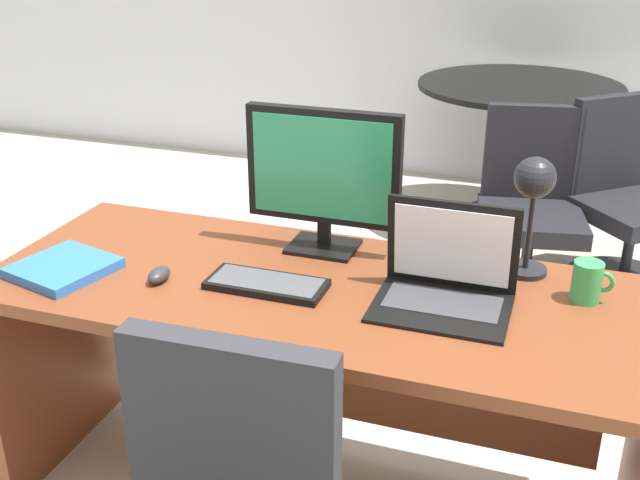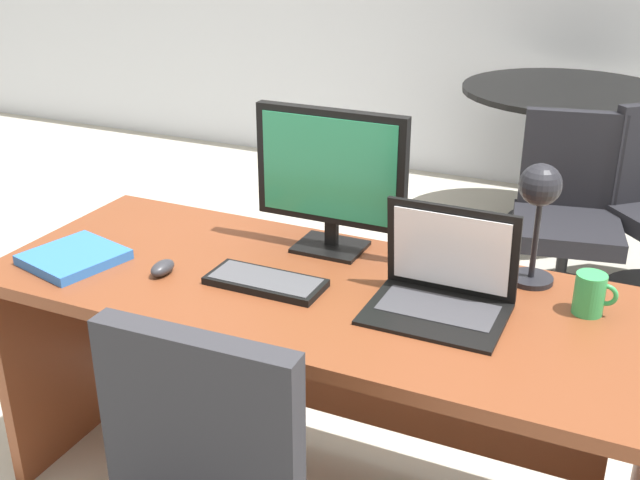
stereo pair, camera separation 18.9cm
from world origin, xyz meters
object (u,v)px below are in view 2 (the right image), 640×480
Objects in this scene: meeting_chair_far at (565,232)px; laptop at (445,277)px; mouse at (163,268)px; meeting_table at (563,124)px; desk_lamp at (539,200)px; desk at (322,345)px; monitor at (330,173)px; keyboard at (266,282)px; book at (74,257)px; coffee_mug at (590,294)px.

laptop is at bearing -93.76° from meeting_chair_far.
meeting_table is at bearing 75.49° from mouse.
desk is at bearing -159.59° from desk_lamp.
monitor reaches higher than keyboard.
mouse is (-0.35, -0.35, -0.22)m from monitor.
meeting_table is 0.93m from meeting_chair_far.
desk_lamp is (0.52, 0.20, 0.46)m from desk.
meeting_table is (0.28, 2.52, 0.06)m from desk.
desk_lamp is 1.30m from book.
laptop is (0.40, -0.20, -0.16)m from monitor.
laptop reaches higher than desk.
desk is 0.50m from mouse.
book is 0.26× the size of meeting_table.
laptop is 0.31× the size of meeting_table.
laptop reaches higher than coffee_mug.
book is at bearing -167.69° from coffee_mug.
meeting_chair_far is at bearing 86.24° from laptop.
meeting_chair_far reaches higher than mouse.
coffee_mug is at bearing -30.14° from desk_lamp.
coffee_mug is at bearing 8.25° from desk.
coffee_mug is 0.13× the size of meeting_chair_far.
coffee_mug reaches higher than keyboard.
meeting_table is (-0.06, 2.53, -0.23)m from laptop.
mouse is at bearing -104.51° from meeting_table.
meeting_table is (0.97, 2.72, -0.17)m from book.
keyboard is 2.97× the size of coffee_mug.
monitor reaches higher than meeting_table.
desk_lamp is (0.58, 0.01, 0.01)m from monitor.
desk is at bearing 21.50° from mouse.
laptop reaches higher than book.
mouse is at bearing -158.50° from desk.
desk is 5.67× the size of keyboard.
meeting_chair_far is (-0.07, 1.45, -0.66)m from desk_lamp.
monitor is 5.18× the size of mouse.
coffee_mug is (0.34, 0.11, -0.02)m from laptop.
monitor reaches higher than mouse.
desk is 6.20× the size of book.
coffee_mug is (0.16, -0.10, -0.19)m from desk_lamp.
mouse is 1.03m from desk_lamp.
keyboard is 0.84m from coffee_mug.
desk_lamp reaches higher than mouse.
desk is 0.76m from book.
coffee_mug is (0.75, -0.09, -0.19)m from monitor.
coffee_mug is 1.64m from meeting_chair_far.
book is at bearing -169.38° from laptop.
mouse is 2.05m from meeting_chair_far.
meeting_chair_far is at bearing 70.63° from monitor.
keyboard reaches higher than desk.
keyboard is 0.37× the size of meeting_chair_far.
monitor is at bearing 31.71° from book.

